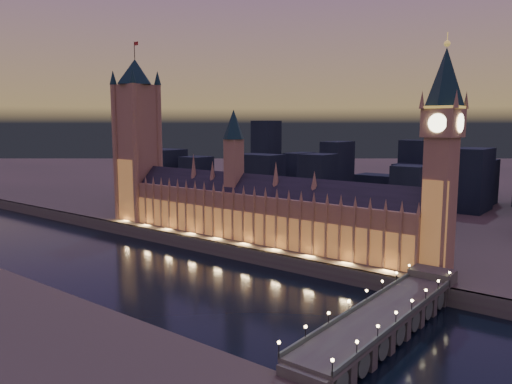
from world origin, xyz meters
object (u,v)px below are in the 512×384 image
Objects in this scene: palace_of_westminster at (258,209)px; elizabeth_tower at (442,142)px; westminster_bridge at (387,319)px; victoria_tower at (137,132)px.

palace_of_westminster is 115.09m from elizabeth_tower.
victoria_tower is at bearing 163.59° from westminster_bridge.
victoria_tower reaches higher than palace_of_westminster.
westminster_bridge is (222.05, -65.38, -65.14)m from victoria_tower.
westminster_bridge is (4.05, -65.37, -63.32)m from elizabeth_tower.
elizabeth_tower is (218.00, -0.00, -1.82)m from victoria_tower.
elizabeth_tower is at bearing -0.00° from victoria_tower.
victoria_tower is 1.16× the size of elizabeth_tower.
palace_of_westminster is 1.84× the size of elizabeth_tower.
palace_of_westminster is 130.19m from westminster_bridge.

